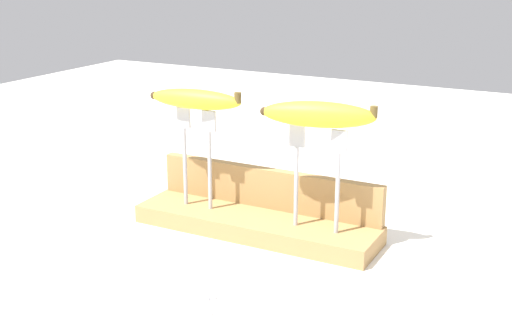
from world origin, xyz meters
The scene contains 9 objects.
ground_plane centered at (0.00, 0.00, 0.00)m, with size 3.00×3.00×0.00m, color white.
wooden_board centered at (0.00, 0.00, 0.02)m, with size 0.43×0.12×0.03m, color #A87F4C.
board_backstop centered at (0.00, 0.05, 0.07)m, with size 0.42×0.02×0.07m, color #A87F4C.
fork_stand_left centered at (-0.11, -0.01, 0.14)m, with size 0.08×0.01×0.18m.
fork_stand_right centered at (0.11, -0.01, 0.13)m, with size 0.10×0.01×0.17m.
banana_raised_left centered at (-0.11, -0.01, 0.23)m, with size 0.17×0.05×0.04m.
banana_raised_right centered at (0.11, -0.01, 0.22)m, with size 0.19×0.08×0.04m.
fork_fallen_near centered at (0.28, -0.12, 0.00)m, with size 0.16×0.09×0.01m.
fork_fallen_far centered at (0.07, -0.27, 0.00)m, with size 0.12×0.15×0.01m.
Camera 1 is at (0.51, -0.97, 0.46)m, focal length 48.16 mm.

